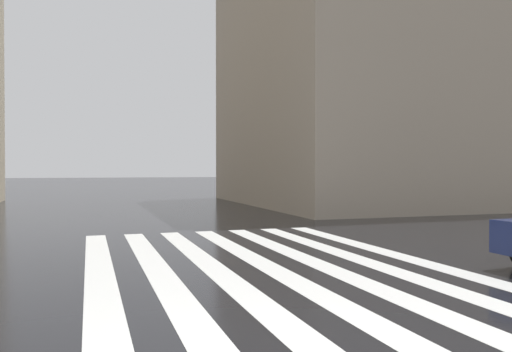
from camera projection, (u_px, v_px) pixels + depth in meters
zebra_crossing at (285, 276)px, 8.69m from camera, size 13.00×6.50×0.01m
haussmann_block_corner at (484, 43)px, 29.53m from camera, size 14.85×28.39×18.74m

